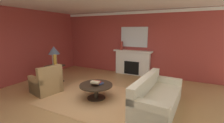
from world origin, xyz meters
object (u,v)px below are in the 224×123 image
at_px(mantel_mirror, 134,37).
at_px(sofa, 156,98).
at_px(side_table, 56,73).
at_px(vase_on_side_table, 55,60).
at_px(table_lamp, 54,52).
at_px(armchair_near_window, 47,84).
at_px(coffee_table, 96,88).
at_px(vase_mantel_left, 121,46).
at_px(fireplace, 132,63).

height_order(mantel_mirror, sofa, mantel_mirror).
distance_m(side_table, vase_on_side_table, 0.57).
height_order(mantel_mirror, table_lamp, mantel_mirror).
distance_m(armchair_near_window, coffee_table, 1.76).
relative_size(side_table, vase_mantel_left, 1.76).
bearing_deg(armchair_near_window, sofa, 8.80).
bearing_deg(vase_mantel_left, fireplace, 5.12).
height_order(armchair_near_window, coffee_table, armchair_near_window).
xyz_separation_m(fireplace, vase_mantel_left, (-0.55, -0.05, 0.80)).
distance_m(fireplace, sofa, 3.20).
bearing_deg(sofa, side_table, 175.08).
relative_size(sofa, coffee_table, 2.16).
distance_m(armchair_near_window, vase_on_side_table, 1.05).
bearing_deg(sofa, fireplace, 120.44).
bearing_deg(mantel_mirror, table_lamp, -133.33).
relative_size(fireplace, mantel_mirror, 1.44).
xyz_separation_m(armchair_near_window, coffee_table, (1.73, 0.35, 0.03)).
distance_m(fireplace, vase_mantel_left, 0.97).
relative_size(armchair_near_window, vase_on_side_table, 2.06).
bearing_deg(coffee_table, sofa, 6.05).
xyz_separation_m(mantel_mirror, sofa, (1.61, -2.87, -1.45)).
bearing_deg(side_table, fireplace, 45.27).
height_order(sofa, coffee_table, sofa).
relative_size(fireplace, vase_on_side_table, 3.87).
distance_m(mantel_mirror, armchair_near_window, 4.15).
distance_m(fireplace, vase_on_side_table, 3.39).
bearing_deg(table_lamp, coffee_table, -13.36).
height_order(fireplace, armchair_near_window, fireplace).
bearing_deg(table_lamp, armchair_near_window, -60.14).
bearing_deg(vase_mantel_left, armchair_near_window, -112.23).
bearing_deg(side_table, table_lamp, 90.00).
bearing_deg(mantel_mirror, vase_mantel_left, -162.82).
xyz_separation_m(mantel_mirror, table_lamp, (-2.38, -2.52, -0.53)).
xyz_separation_m(sofa, vase_mantel_left, (-2.16, 2.70, 1.05)).
relative_size(mantel_mirror, side_table, 1.79).
bearing_deg(fireplace, coffee_table, -92.86).
xyz_separation_m(fireplace, side_table, (-2.38, -2.40, -0.14)).
xyz_separation_m(mantel_mirror, vase_on_side_table, (-2.23, -2.64, -0.82)).
xyz_separation_m(armchair_near_window, side_table, (-0.51, 0.88, 0.09)).
distance_m(mantel_mirror, vase_on_side_table, 3.55).
xyz_separation_m(fireplace, sofa, (1.61, -2.75, -0.25)).
relative_size(coffee_table, table_lamp, 1.33).
distance_m(coffee_table, table_lamp, 2.46).
bearing_deg(side_table, coffee_table, -13.36).
bearing_deg(fireplace, vase_mantel_left, -174.88).
bearing_deg(table_lamp, side_table, -90.00).
xyz_separation_m(coffee_table, table_lamp, (-2.23, 0.53, 0.89)).
relative_size(fireplace, side_table, 2.57).
relative_size(armchair_near_window, table_lamp, 1.28).
distance_m(coffee_table, vase_mantel_left, 3.08).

